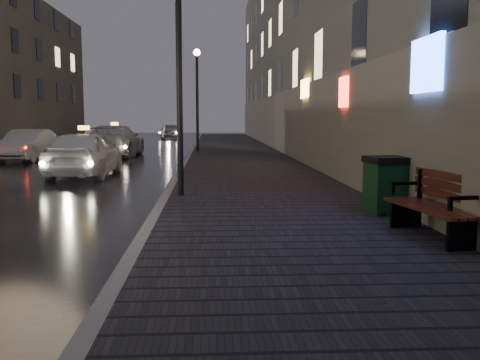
% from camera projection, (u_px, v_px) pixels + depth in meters
% --- Properties ---
extents(sidewalk, '(4.60, 58.00, 0.15)m').
position_uv_depth(sidewalk, '(237.00, 153.00, 27.31)').
color(sidewalk, black).
rests_on(sidewalk, ground).
extents(curb, '(0.20, 58.00, 0.15)m').
position_uv_depth(curb, '(190.00, 154.00, 27.18)').
color(curb, slate).
rests_on(curb, ground).
extents(curb_far, '(0.20, 58.00, 0.15)m').
position_uv_depth(curb_far, '(12.00, 154.00, 26.70)').
color(curb_far, slate).
rests_on(curb_far, ground).
extents(building_near, '(1.80, 50.00, 13.00)m').
position_uv_depth(building_near, '(289.00, 37.00, 30.69)').
color(building_near, '#605B54').
rests_on(building_near, ground).
extents(building_far_c, '(6.00, 22.00, 11.00)m').
position_uv_depth(building_far_c, '(14.00, 73.00, 43.58)').
color(building_far_c, '#6B6051').
rests_on(building_far_c, ground).
extents(lamp_near, '(0.36, 0.36, 5.28)m').
position_uv_depth(lamp_near, '(179.00, 47.00, 11.92)').
color(lamp_near, black).
rests_on(lamp_near, sidewalk).
extents(lamp_far, '(0.36, 0.36, 5.28)m').
position_uv_depth(lamp_far, '(197.00, 87.00, 27.79)').
color(lamp_far, black).
rests_on(lamp_far, sidewalk).
extents(bench, '(0.93, 1.98, 0.97)m').
position_uv_depth(bench, '(438.00, 205.00, 7.95)').
color(bench, black).
rests_on(bench, sidewalk).
extents(trash_bin, '(0.79, 0.79, 1.07)m').
position_uv_depth(trash_bin, '(386.00, 185.00, 9.92)').
color(trash_bin, black).
rests_on(trash_bin, sidewalk).
extents(taxi_near, '(1.94, 4.52, 1.52)m').
position_uv_depth(taxi_near, '(85.00, 153.00, 17.41)').
color(taxi_near, white).
rests_on(taxi_near, ground).
extents(car_left_mid, '(1.74, 4.29, 1.38)m').
position_uv_depth(car_left_mid, '(28.00, 145.00, 23.79)').
color(car_left_mid, '#A4A5AC').
rests_on(car_left_mid, ground).
extents(taxi_mid, '(2.41, 5.40, 1.54)m').
position_uv_depth(taxi_mid, '(115.00, 141.00, 26.20)').
color(taxi_mid, silver).
rests_on(taxi_mid, ground).
extents(car_far, '(2.07, 4.09, 1.34)m').
position_uv_depth(car_far, '(170.00, 131.00, 46.51)').
color(car_far, gray).
rests_on(car_far, ground).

